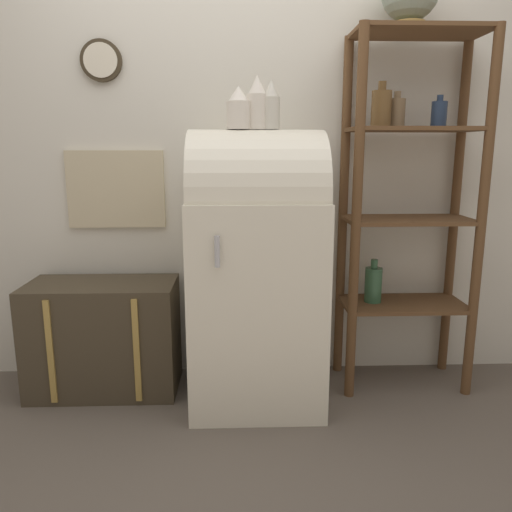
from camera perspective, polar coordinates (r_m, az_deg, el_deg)
ground_plane at (r=2.58m, az=0.19°, el=-17.75°), size 12.00×12.00×0.00m
wall_back at (r=2.81m, az=-0.38°, el=13.46°), size 7.00×0.09×2.70m
refrigerator at (r=2.52m, az=0.01°, el=-0.92°), size 0.66×0.69×1.37m
suitcase_trunk at (r=2.82m, az=-16.96°, el=-8.83°), size 0.77×0.40×0.60m
shelf_unit at (r=2.74m, az=16.90°, el=6.86°), size 0.68×0.36×1.86m
vase_left at (r=2.46m, az=-2.01°, el=16.40°), size 0.12×0.12×0.20m
vase_center at (r=2.48m, az=0.13°, el=16.94°), size 0.10×0.10×0.25m
vase_right at (r=2.48m, az=1.74°, el=16.72°), size 0.08×0.08×0.23m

